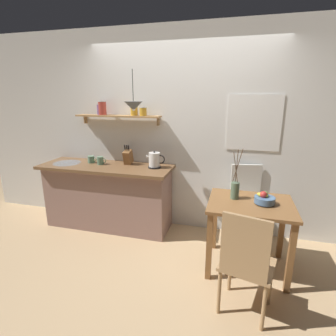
{
  "coord_description": "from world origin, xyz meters",
  "views": [
    {
      "loc": [
        0.74,
        -2.85,
        1.84
      ],
      "look_at": [
        -0.1,
        0.25,
        0.95
      ],
      "focal_mm": 28.22,
      "sensor_mm": 36.0,
      "label": 1
    }
  ],
  "objects_px": {
    "dining_chair_near": "(246,261)",
    "pendant_lamp": "(133,106)",
    "electric_kettle": "(155,160)",
    "dining_chair_far": "(246,201)",
    "knife_block": "(128,157)",
    "coffee_mug_by_sink": "(91,159)",
    "dining_table": "(250,215)",
    "twig_vase": "(235,189)",
    "fruit_bowl": "(264,199)",
    "coffee_mug_spare": "(101,161)"
  },
  "relations": [
    {
      "from": "dining_table",
      "to": "dining_chair_far",
      "type": "bearing_deg",
      "value": 91.73
    },
    {
      "from": "dining_chair_far",
      "to": "coffee_mug_spare",
      "type": "height_order",
      "value": "coffee_mug_spare"
    },
    {
      "from": "electric_kettle",
      "to": "dining_table",
      "type": "bearing_deg",
      "value": -24.01
    },
    {
      "from": "knife_block",
      "to": "coffee_mug_spare",
      "type": "relative_size",
      "value": 2.11
    },
    {
      "from": "dining_chair_near",
      "to": "fruit_bowl",
      "type": "height_order",
      "value": "dining_chair_near"
    },
    {
      "from": "dining_chair_far",
      "to": "knife_block",
      "type": "distance_m",
      "value": 1.68
    },
    {
      "from": "coffee_mug_by_sink",
      "to": "pendant_lamp",
      "type": "bearing_deg",
      "value": -15.13
    },
    {
      "from": "dining_chair_far",
      "to": "fruit_bowl",
      "type": "distance_m",
      "value": 0.69
    },
    {
      "from": "dining_chair_far",
      "to": "coffee_mug_by_sink",
      "type": "bearing_deg",
      "value": -178.75
    },
    {
      "from": "pendant_lamp",
      "to": "twig_vase",
      "type": "bearing_deg",
      "value": -12.9
    },
    {
      "from": "dining_table",
      "to": "knife_block",
      "type": "distance_m",
      "value": 1.78
    },
    {
      "from": "dining_table",
      "to": "knife_block",
      "type": "xyz_separation_m",
      "value": [
        -1.63,
        0.62,
        0.39
      ]
    },
    {
      "from": "dining_table",
      "to": "dining_chair_far",
      "type": "relative_size",
      "value": 0.87
    },
    {
      "from": "twig_vase",
      "to": "dining_chair_near",
      "type": "bearing_deg",
      "value": -80.54
    },
    {
      "from": "dining_table",
      "to": "twig_vase",
      "type": "xyz_separation_m",
      "value": [
        -0.17,
        0.07,
        0.24
      ]
    },
    {
      "from": "dining_chair_near",
      "to": "dining_chair_far",
      "type": "bearing_deg",
      "value": 89.0
    },
    {
      "from": "fruit_bowl",
      "to": "twig_vase",
      "type": "relative_size",
      "value": 0.38
    },
    {
      "from": "dining_chair_far",
      "to": "fruit_bowl",
      "type": "bearing_deg",
      "value": -76.64
    },
    {
      "from": "dining_chair_far",
      "to": "coffee_mug_by_sink",
      "type": "height_order",
      "value": "coffee_mug_by_sink"
    },
    {
      "from": "fruit_bowl",
      "to": "electric_kettle",
      "type": "relative_size",
      "value": 0.8
    },
    {
      "from": "twig_vase",
      "to": "coffee_mug_spare",
      "type": "height_order",
      "value": "twig_vase"
    },
    {
      "from": "fruit_bowl",
      "to": "coffee_mug_spare",
      "type": "height_order",
      "value": "coffee_mug_spare"
    },
    {
      "from": "dining_table",
      "to": "twig_vase",
      "type": "bearing_deg",
      "value": 157.35
    },
    {
      "from": "twig_vase",
      "to": "dining_table",
      "type": "bearing_deg",
      "value": -22.65
    },
    {
      "from": "fruit_bowl",
      "to": "electric_kettle",
      "type": "distance_m",
      "value": 1.46
    },
    {
      "from": "electric_kettle",
      "to": "pendant_lamp",
      "type": "bearing_deg",
      "value": -136.5
    },
    {
      "from": "electric_kettle",
      "to": "dining_chair_near",
      "type": "bearing_deg",
      "value": -46.44
    },
    {
      "from": "dining_chair_far",
      "to": "knife_block",
      "type": "height_order",
      "value": "knife_block"
    },
    {
      "from": "electric_kettle",
      "to": "knife_block",
      "type": "xyz_separation_m",
      "value": [
        -0.41,
        0.07,
        0.01
      ]
    },
    {
      "from": "dining_chair_near",
      "to": "pendant_lamp",
      "type": "distance_m",
      "value": 2.09
    },
    {
      "from": "dining_chair_far",
      "to": "knife_block",
      "type": "xyz_separation_m",
      "value": [
        -1.61,
        0.01,
        0.48
      ]
    },
    {
      "from": "dining_chair_near",
      "to": "coffee_mug_by_sink",
      "type": "bearing_deg",
      "value": 149.48
    },
    {
      "from": "knife_block",
      "to": "coffee_mug_by_sink",
      "type": "height_order",
      "value": "knife_block"
    },
    {
      "from": "twig_vase",
      "to": "coffee_mug_by_sink",
      "type": "height_order",
      "value": "twig_vase"
    },
    {
      "from": "fruit_bowl",
      "to": "knife_block",
      "type": "height_order",
      "value": "knife_block"
    },
    {
      "from": "coffee_mug_by_sink",
      "to": "coffee_mug_spare",
      "type": "distance_m",
      "value": 0.18
    },
    {
      "from": "dining_chair_near",
      "to": "dining_chair_far",
      "type": "relative_size",
      "value": 0.98
    },
    {
      "from": "dining_chair_near",
      "to": "coffee_mug_by_sink",
      "type": "distance_m",
      "value": 2.51
    },
    {
      "from": "dining_table",
      "to": "fruit_bowl",
      "type": "distance_m",
      "value": 0.23
    },
    {
      "from": "dining_chair_near",
      "to": "electric_kettle",
      "type": "bearing_deg",
      "value": 133.56
    },
    {
      "from": "dining_chair_near",
      "to": "pendant_lamp",
      "type": "relative_size",
      "value": 2.04
    },
    {
      "from": "twig_vase",
      "to": "pendant_lamp",
      "type": "relative_size",
      "value": 1.14
    },
    {
      "from": "dining_table",
      "to": "pendant_lamp",
      "type": "height_order",
      "value": "pendant_lamp"
    },
    {
      "from": "dining_chair_far",
      "to": "fruit_bowl",
      "type": "xyz_separation_m",
      "value": [
        0.14,
        -0.61,
        0.29
      ]
    },
    {
      "from": "twig_vase",
      "to": "electric_kettle",
      "type": "height_order",
      "value": "twig_vase"
    },
    {
      "from": "coffee_mug_spare",
      "to": "dining_chair_far",
      "type": "bearing_deg",
      "value": 2.78
    },
    {
      "from": "fruit_bowl",
      "to": "knife_block",
      "type": "relative_size",
      "value": 0.73
    },
    {
      "from": "dining_chair_near",
      "to": "knife_block",
      "type": "height_order",
      "value": "knife_block"
    },
    {
      "from": "dining_table",
      "to": "fruit_bowl",
      "type": "xyz_separation_m",
      "value": [
        0.13,
        -0.0,
        0.2
      ]
    },
    {
      "from": "coffee_mug_spare",
      "to": "pendant_lamp",
      "type": "bearing_deg",
      "value": -14.95
    }
  ]
}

